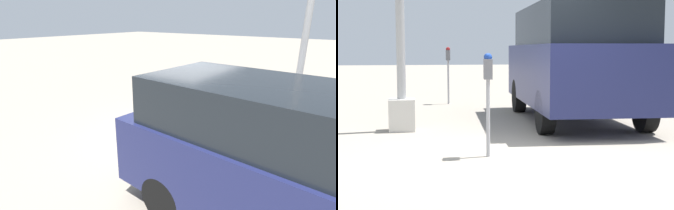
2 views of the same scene
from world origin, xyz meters
The scene contains 5 objects.
ground_plane centered at (0.00, 0.00, 0.00)m, with size 80.00×80.00×0.00m, color gray.
parking_meter_near centered at (-0.07, 0.56, 1.00)m, with size 0.21×0.13×1.35m.
parking_meter_far centered at (6.56, 0.68, 1.07)m, with size 0.21×0.13×1.46m.
lamp_post centered at (2.32, 1.73, 1.88)m, with size 0.44×0.44×6.03m.
parked_van centered at (2.99, -1.56, 1.20)m, with size 5.02×2.22×2.22m.
Camera 2 is at (-6.65, 1.46, 1.40)m, focal length 55.00 mm.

